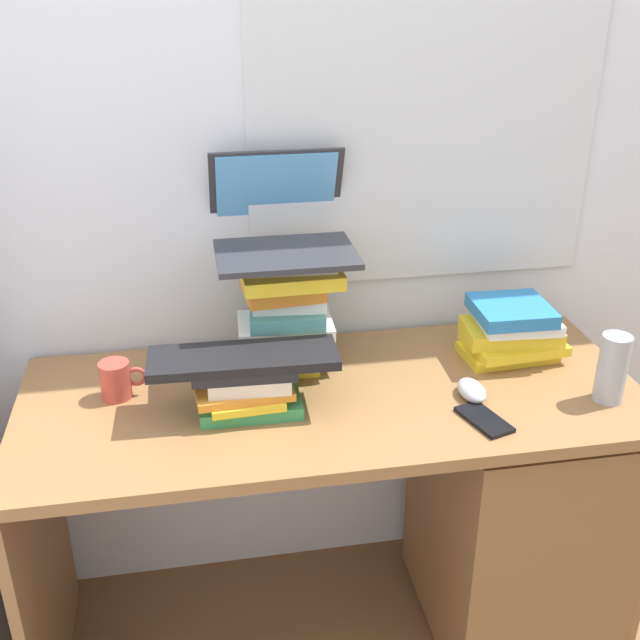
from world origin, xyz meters
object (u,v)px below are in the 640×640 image
(cell_phone, at_px, (484,419))
(desk, at_px, (476,500))
(book_stack_side, at_px, (512,330))
(computer_mouse, at_px, (472,390))
(laptop, at_px, (282,226))
(mug, at_px, (116,380))
(book_stack_tall, at_px, (288,313))
(water_bottle, at_px, (612,368))
(keyboard, at_px, (243,358))
(book_stack_keyboard_riser, at_px, (247,387))

(cell_phone, bearing_deg, desk, 47.87)
(desk, height_order, book_stack_side, book_stack_side)
(computer_mouse, bearing_deg, laptop, 144.50)
(mug, bearing_deg, book_stack_tall, 10.34)
(desk, height_order, computer_mouse, computer_mouse)
(book_stack_tall, relative_size, mug, 2.73)
(laptop, height_order, water_bottle, laptop)
(book_stack_tall, relative_size, laptop, 0.90)
(keyboard, relative_size, water_bottle, 2.53)
(mug, distance_m, cell_phone, 0.85)
(book_stack_keyboard_riser, bearing_deg, book_stack_tall, 56.43)
(computer_mouse, bearing_deg, water_bottle, -12.41)
(water_bottle, bearing_deg, keyboard, 172.56)
(book_stack_side, relative_size, water_bottle, 1.56)
(book_stack_side, xyz_separation_m, water_bottle, (0.14, -0.25, 0.01))
(book_stack_keyboard_riser, xyz_separation_m, book_stack_side, (0.69, 0.14, 0.02))
(book_stack_side, bearing_deg, computer_mouse, -133.40)
(book_stack_side, height_order, water_bottle, water_bottle)
(desk, distance_m, mug, 0.97)
(book_stack_keyboard_riser, bearing_deg, book_stack_side, 11.14)
(book_stack_keyboard_riser, relative_size, water_bottle, 1.47)
(water_bottle, bearing_deg, mug, 169.12)
(computer_mouse, xyz_separation_m, cell_phone, (-0.01, -0.10, -0.01))
(book_stack_keyboard_riser, relative_size, book_stack_side, 0.94)
(book_stack_side, relative_size, keyboard, 0.62)
(book_stack_tall, height_order, water_bottle, book_stack_tall)
(book_stack_tall, bearing_deg, desk, -20.48)
(laptop, distance_m, keyboard, 0.35)
(book_stack_side, xyz_separation_m, computer_mouse, (-0.17, -0.18, -0.06))
(keyboard, xyz_separation_m, mug, (-0.29, 0.11, -0.09))
(book_stack_side, xyz_separation_m, laptop, (-0.57, 0.11, 0.28))
(book_stack_keyboard_riser, relative_size, laptop, 0.74)
(book_stack_tall, bearing_deg, laptop, 91.67)
(book_stack_keyboard_riser, distance_m, book_stack_side, 0.70)
(mug, bearing_deg, keyboard, -20.31)
(desk, distance_m, book_stack_keyboard_riser, 0.71)
(desk, distance_m, book_stack_side, 0.46)
(book_stack_side, bearing_deg, cell_phone, -122.03)
(keyboard, bearing_deg, book_stack_side, 13.03)
(computer_mouse, xyz_separation_m, mug, (-0.81, 0.15, 0.03))
(laptop, height_order, mug, laptop)
(book_stack_tall, distance_m, laptop, 0.21)
(computer_mouse, xyz_separation_m, water_bottle, (0.31, -0.07, 0.06))
(computer_mouse, distance_m, mug, 0.83)
(desk, relative_size, book_stack_keyboard_riser, 6.04)
(desk, height_order, mug, mug)
(book_stack_side, bearing_deg, keyboard, -168.86)
(book_stack_tall, xyz_separation_m, computer_mouse, (0.40, -0.22, -0.13))
(book_stack_side, distance_m, mug, 0.98)
(laptop, xyz_separation_m, mug, (-0.41, -0.14, -0.30))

